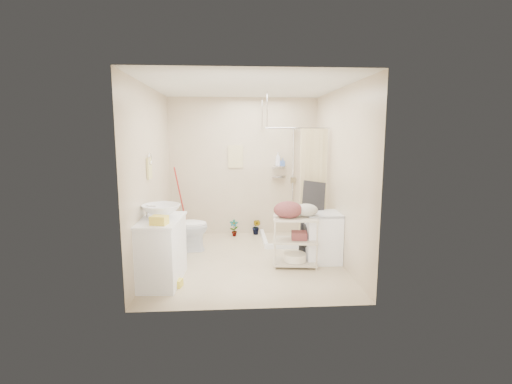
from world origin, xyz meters
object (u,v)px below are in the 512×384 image
vanity (161,250)px  laundry_rack (295,237)px  toilet (183,227)px  washing_machine (322,237)px

vanity → laundry_rack: laundry_rack is taller
vanity → laundry_rack: bearing=17.4°
vanity → laundry_rack: 1.91m
vanity → toilet: vanity is taller
washing_machine → laundry_rack: size_ratio=0.85×
laundry_rack → washing_machine: bearing=30.0°
vanity → washing_machine: vanity is taller
washing_machine → toilet: bearing=164.3°
toilet → laundry_rack: bearing=-120.5°
vanity → toilet: (0.12, 1.29, -0.01)m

